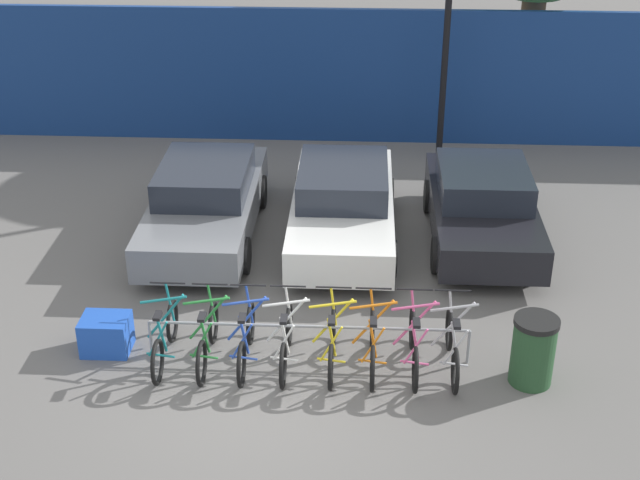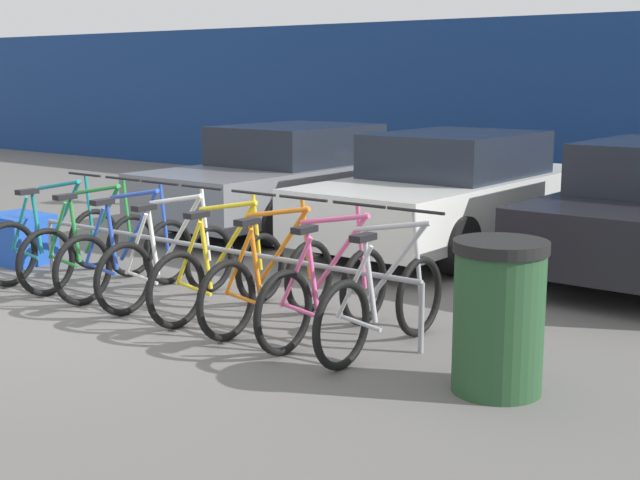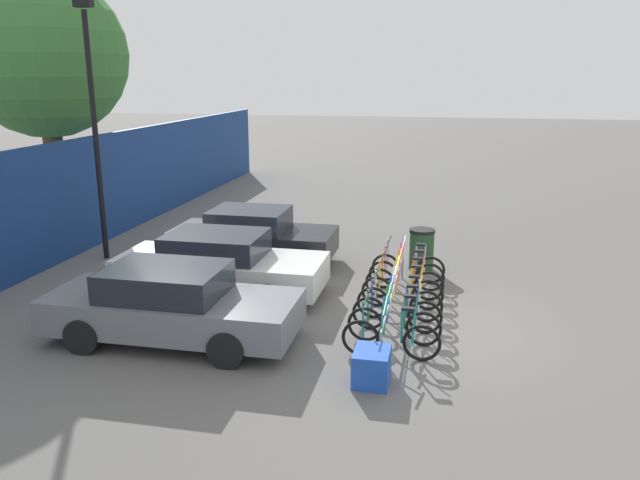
# 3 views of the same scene
# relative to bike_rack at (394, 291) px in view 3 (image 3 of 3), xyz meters

# --- Properties ---
(ground_plane) EXTENTS (120.00, 120.00, 0.00)m
(ground_plane) POSITION_rel_bike_rack_xyz_m (-0.60, -0.68, -0.50)
(ground_plane) COLOR #605E5B
(bike_rack) EXTENTS (4.67, 0.04, 0.57)m
(bike_rack) POSITION_rel_bike_rack_xyz_m (0.00, 0.00, 0.00)
(bike_rack) COLOR gray
(bike_rack) RESTS_ON ground
(bicycle_teal) EXTENTS (0.68, 1.71, 1.05)m
(bicycle_teal) POSITION_rel_bike_rack_xyz_m (-2.06, -0.15, -0.12)
(bicycle_teal) COLOR black
(bicycle_teal) RESTS_ON ground
(bicycle_green) EXTENTS (0.68, 1.71, 1.05)m
(bicycle_green) POSITION_rel_bike_rack_xyz_m (-1.45, -0.15, -0.12)
(bicycle_green) COLOR black
(bicycle_green) RESTS_ON ground
(bicycle_blue) EXTENTS (0.68, 1.71, 1.05)m
(bicycle_blue) POSITION_rel_bike_rack_xyz_m (-0.89, -0.15, -0.12)
(bicycle_blue) COLOR black
(bicycle_blue) RESTS_ON ground
(bicycle_white) EXTENTS (0.68, 1.71, 1.05)m
(bicycle_white) POSITION_rel_bike_rack_xyz_m (-0.31, -0.15, -0.12)
(bicycle_white) COLOR black
(bicycle_white) RESTS_ON ground
(bicycle_yellow) EXTENTS (0.68, 1.71, 1.05)m
(bicycle_yellow) POSITION_rel_bike_rack_xyz_m (0.35, -0.15, -0.12)
(bicycle_yellow) COLOR black
(bicycle_yellow) RESTS_ON ground
(bicycle_orange) EXTENTS (0.68, 1.71, 1.05)m
(bicycle_orange) POSITION_rel_bike_rack_xyz_m (0.93, -0.15, -0.12)
(bicycle_orange) COLOR black
(bicycle_orange) RESTS_ON ground
(bicycle_pink) EXTENTS (0.68, 1.71, 1.05)m
(bicycle_pink) POSITION_rel_bike_rack_xyz_m (1.52, -0.15, -0.12)
(bicycle_pink) COLOR black
(bicycle_pink) RESTS_ON ground
(bicycle_silver) EXTENTS (0.68, 1.71, 1.05)m
(bicycle_silver) POSITION_rel_bike_rack_xyz_m (2.06, -0.15, -0.12)
(bicycle_silver) COLOR black
(bicycle_silver) RESTS_ON ground
(car_grey) EXTENTS (1.91, 4.56, 1.40)m
(car_grey) POSITION_rel_bike_rack_xyz_m (-2.12, 3.84, 0.20)
(car_grey) COLOR slate
(car_grey) RESTS_ON ground
(car_white) EXTENTS (1.91, 4.53, 1.40)m
(car_white) POSITION_rel_bike_rack_xyz_m (0.39, 3.84, 0.20)
(car_white) COLOR silver
(car_white) RESTS_ON ground
(car_black) EXTENTS (1.91, 4.15, 1.40)m
(car_black) POSITION_rel_bike_rack_xyz_m (2.90, 3.90, 0.19)
(car_black) COLOR black
(car_black) RESTS_ON ground
(lamp_post) EXTENTS (0.24, 0.44, 6.48)m
(lamp_post) POSITION_rel_bike_rack_xyz_m (2.42, 7.83, 3.10)
(lamp_post) COLOR black
(lamp_post) RESTS_ON ground
(trash_bin) EXTENTS (0.63, 0.63, 1.03)m
(trash_bin) POSITION_rel_bike_rack_xyz_m (3.15, -0.40, 0.02)
(trash_bin) COLOR #234728
(trash_bin) RESTS_ON ground
(cargo_crate) EXTENTS (0.70, 0.56, 0.55)m
(cargo_crate) POSITION_rel_bike_rack_xyz_m (-2.99, 0.06, -0.22)
(cargo_crate) COLOR blue
(cargo_crate) RESTS_ON ground
(tree_behind_hoarding) EXTENTS (4.75, 4.75, 7.65)m
(tree_behind_hoarding) POSITION_rel_bike_rack_xyz_m (4.67, 10.62, 4.74)
(tree_behind_hoarding) COLOR brown
(tree_behind_hoarding) RESTS_ON ground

